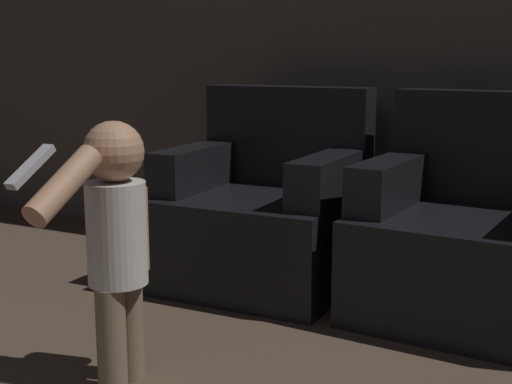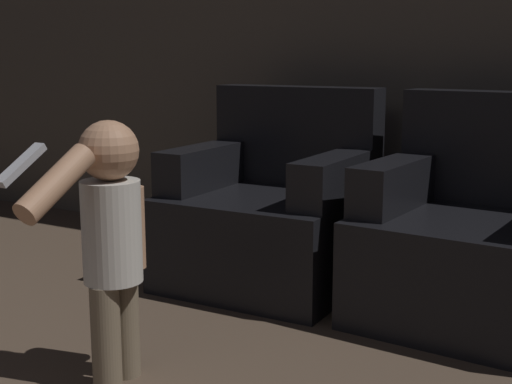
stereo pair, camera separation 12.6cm
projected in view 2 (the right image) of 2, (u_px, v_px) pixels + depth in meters
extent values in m
cube|color=#51493F|center=(343.00, 5.00, 3.65)|extent=(8.40, 0.05, 2.60)
cube|color=black|center=(267.00, 239.00, 3.28)|extent=(0.84, 0.80, 0.43)
cube|color=black|center=(297.00, 135.00, 3.47)|extent=(0.83, 0.18, 0.47)
cube|color=black|center=(205.00, 167.00, 3.38)|extent=(0.17, 0.63, 0.20)
cube|color=black|center=(335.00, 178.00, 3.06)|extent=(0.17, 0.63, 0.20)
cube|color=black|center=(472.00, 270.00, 2.82)|extent=(0.87, 0.84, 0.43)
cube|color=black|center=(502.00, 148.00, 2.99)|extent=(0.84, 0.21, 0.47)
cube|color=black|center=(396.00, 184.00, 2.94)|extent=(0.20, 0.64, 0.20)
cylinder|color=brown|center=(106.00, 337.00, 2.25)|extent=(0.09, 0.09, 0.34)
cylinder|color=brown|center=(125.00, 326.00, 2.34)|extent=(0.09, 0.09, 0.34)
cylinder|color=#B7B2A8|center=(112.00, 231.00, 2.24)|extent=(0.19, 0.19, 0.32)
sphere|color=#A37556|center=(109.00, 151.00, 2.19)|extent=(0.19, 0.19, 0.19)
cylinder|color=#A37556|center=(133.00, 227.00, 2.34)|extent=(0.08, 0.08, 0.27)
cylinder|color=#A37556|center=(55.00, 183.00, 1.99)|extent=(0.08, 0.28, 0.20)
cube|color=#99999E|center=(21.00, 165.00, 1.88)|extent=(0.04, 0.16, 0.10)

